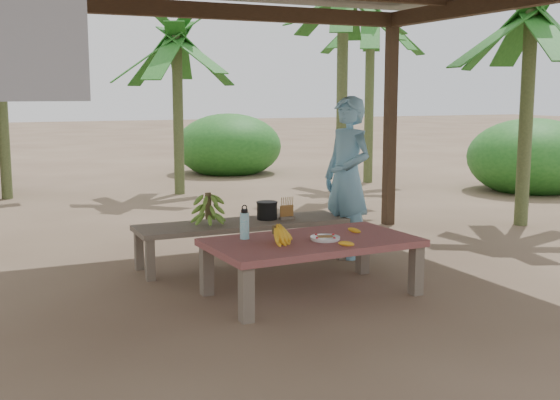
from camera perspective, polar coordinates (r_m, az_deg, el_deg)
name	(u,v)px	position (r m, az deg, el deg)	size (l,w,h in m)	color
ground	(266,291)	(6.36, -1.11, -7.40)	(80.00, 80.00, 0.00)	brown
work_table	(312,246)	(6.14, 2.59, -3.79)	(1.84, 1.08, 0.50)	brown
bench	(243,227)	(7.23, -3.05, -2.21)	(2.20, 0.61, 0.45)	brown
ripe_banana_bunch	(274,234)	(5.93, -0.50, -2.76)	(0.28, 0.24, 0.17)	yellow
plate	(325,238)	(6.09, 3.69, -3.12)	(0.26, 0.26, 0.04)	white
loose_banana_front	(346,244)	(5.86, 5.41, -3.55)	(0.04, 0.14, 0.04)	yellow
loose_banana_side	(354,230)	(6.44, 6.06, -2.47)	(0.04, 0.13, 0.04)	yellow
water_flask	(245,225)	(6.12, -2.90, -2.01)	(0.08, 0.08, 0.30)	#43C3D3
green_banana_stalk	(208,208)	(7.07, -5.85, -0.65)	(0.30, 0.30, 0.34)	#598C2D
cooking_pot	(267,211)	(7.35, -1.06, -0.88)	(0.21, 0.21, 0.18)	black
skewer_rack	(287,208)	(7.34, 0.55, -0.65)	(0.18, 0.08, 0.24)	#A57F47
woman	(347,178)	(7.54, 5.51, 1.83)	(0.63, 0.41, 1.73)	#6FAFD3
banana_plant_ne	(343,8)	(11.69, 5.15, 15.25)	(1.80, 1.80, 3.61)	#596638
banana_plant_n	(177,53)	(12.39, -8.39, 11.77)	(1.80, 1.80, 2.93)	#596638
banana_plant_e	(531,32)	(9.89, 19.70, 12.74)	(1.80, 1.80, 3.03)	#596638
banana_plant_far	(371,25)	(14.04, 7.38, 13.90)	(1.80, 1.80, 3.56)	#596638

